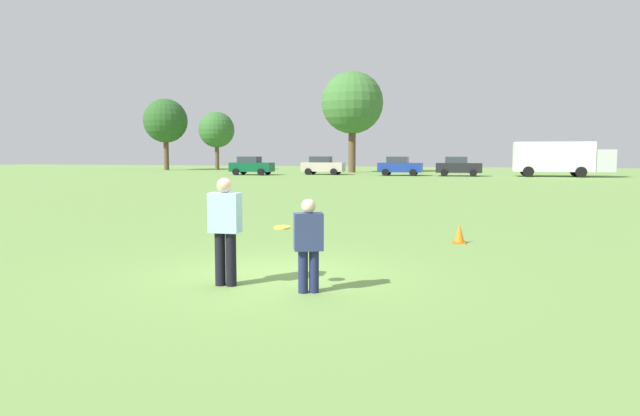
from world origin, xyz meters
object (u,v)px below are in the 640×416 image
at_px(frisbee, 282,227).
at_px(parked_car_center, 400,166).
at_px(parked_car_near_left, 251,166).
at_px(box_truck, 560,158).
at_px(player_thrower, 225,225).
at_px(traffic_cone, 459,234).
at_px(parked_car_mid_right, 458,166).
at_px(player_defender, 308,241).
at_px(parked_car_mid_left, 323,165).

height_order(frisbee, parked_car_center, parked_car_center).
xyz_separation_m(parked_car_near_left, box_truck, (28.84, 3.61, 0.83)).
bearing_deg(player_thrower, parked_car_center, 94.24).
bearing_deg(traffic_cone, parked_car_near_left, 119.07).
bearing_deg(parked_car_mid_right, frisbee, -91.34).
relative_size(player_thrower, parked_car_mid_right, 0.42).
xyz_separation_m(player_thrower, traffic_cone, (3.57, 5.63, -0.78)).
bearing_deg(box_truck, parked_car_mid_right, -173.71).
bearing_deg(box_truck, parked_car_center, -175.23).
xyz_separation_m(traffic_cone, parked_car_mid_right, (-1.53, 41.07, 0.69)).
relative_size(player_thrower, player_defender, 1.21).
bearing_deg(player_thrower, player_defender, -3.46).
xyz_separation_m(parked_car_near_left, parked_car_mid_left, (6.59, 2.67, 0.00)).
distance_m(frisbee, parked_car_mid_left, 48.20).
height_order(player_thrower, frisbee, player_thrower).
bearing_deg(frisbee, player_defender, -21.50).
height_order(player_thrower, parked_car_mid_right, parked_car_mid_right).
height_order(parked_car_center, box_truck, box_truck).
height_order(player_thrower, box_truck, box_truck).
relative_size(frisbee, traffic_cone, 0.56).
relative_size(frisbee, box_truck, 0.03).
height_order(player_thrower, parked_car_near_left, parked_car_near_left).
distance_m(parked_car_center, parked_car_mid_right, 5.49).
height_order(player_thrower, parked_car_mid_left, parked_car_mid_left).
bearing_deg(parked_car_center, parked_car_near_left, -170.49).
relative_size(parked_car_near_left, parked_car_mid_left, 1.00).
distance_m(parked_car_near_left, parked_car_center, 14.56).
bearing_deg(player_defender, box_truck, 78.66).
bearing_deg(parked_car_center, traffic_cone, -80.26).
distance_m(frisbee, parked_car_near_left, 47.80).
bearing_deg(player_defender, player_thrower, 176.54).
distance_m(frisbee, box_truck, 48.65).
distance_m(parked_car_near_left, parked_car_mid_left, 7.11).
bearing_deg(parked_car_mid_right, player_thrower, -92.51).
xyz_separation_m(player_thrower, parked_car_mid_right, (2.04, 46.70, -0.08)).
distance_m(parked_car_mid_left, parked_car_mid_right, 13.25).
height_order(traffic_cone, box_truck, box_truck).
relative_size(parked_car_center, parked_car_mid_right, 1.00).
relative_size(parked_car_mid_left, parked_car_mid_right, 1.00).
relative_size(player_defender, parked_car_near_left, 0.35).
height_order(frisbee, parked_car_mid_left, parked_car_mid_left).
relative_size(player_defender, parked_car_mid_left, 0.35).
distance_m(player_thrower, box_truck, 48.96).
bearing_deg(parked_car_near_left, parked_car_mid_right, 7.53).
distance_m(player_defender, parked_car_center, 46.83).
height_order(player_thrower, traffic_cone, player_thrower).
bearing_deg(traffic_cone, parked_car_center, 99.74).
height_order(parked_car_mid_right, box_truck, box_truck).
xyz_separation_m(parked_car_center, parked_car_mid_right, (5.49, 0.22, 0.00)).
relative_size(player_defender, parked_car_center, 0.35).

